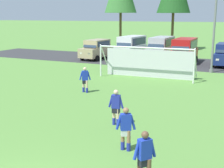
% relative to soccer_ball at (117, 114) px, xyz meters
% --- Properties ---
extents(ground_plane, '(400.00, 400.00, 0.00)m').
position_rel_soccer_ball_xyz_m(ground_plane, '(0.26, 7.05, -0.11)').
color(ground_plane, '#598C3D').
extents(parking_lot_strip, '(52.00, 8.40, 0.01)m').
position_rel_soccer_ball_xyz_m(parking_lot_strip, '(0.26, 18.18, -0.11)').
color(parking_lot_strip, '#333335').
rests_on(parking_lot_strip, ground).
extents(soccer_ball, '(0.22, 0.22, 0.22)m').
position_rel_soccer_ball_xyz_m(soccer_ball, '(0.00, 0.00, 0.00)').
color(soccer_ball, white).
rests_on(soccer_ball, ground).
extents(soccer_goal, '(7.50, 2.28, 2.57)m').
position_rel_soccer_ball_xyz_m(soccer_goal, '(-1.56, 9.56, 1.18)').
color(soccer_goal, white).
rests_on(soccer_goal, ground).
extents(player_striker_near, '(0.75, 0.30, 1.64)m').
position_rel_soccer_ball_xyz_m(player_striker_near, '(0.45, -1.23, 0.71)').
color(player_striker_near, beige).
rests_on(player_striker_near, ground).
extents(player_defender_far, '(0.72, 0.40, 1.64)m').
position_rel_soccer_ball_xyz_m(player_defender_far, '(1.83, -3.50, 0.71)').
color(player_defender_far, '#936B4C').
rests_on(player_defender_far, ground).
extents(player_winger_left, '(0.60, 0.57, 1.64)m').
position_rel_soccer_ball_xyz_m(player_winger_left, '(3.17, -5.39, 0.71)').
color(player_winger_left, brown).
rests_on(player_winger_left, ground).
extents(player_winger_right, '(0.69, 0.43, 1.64)m').
position_rel_soccer_ball_xyz_m(player_winger_right, '(-3.73, 3.43, 0.71)').
color(player_winger_right, beige).
rests_on(player_winger_right, ground).
extents(parked_car_slot_far_left, '(2.41, 4.74, 2.16)m').
position_rel_soccer_ball_xyz_m(parked_car_slot_far_left, '(-9.99, 17.28, 1.00)').
color(parked_car_slot_far_left, tan).
rests_on(parked_car_slot_far_left, ground).
extents(parked_car_slot_left, '(2.48, 4.94, 2.52)m').
position_rel_soccer_ball_xyz_m(parked_car_slot_left, '(-6.62, 19.37, 1.23)').
color(parked_car_slot_left, silver).
rests_on(parked_car_slot_left, ground).
extents(parked_car_slot_center_left, '(2.30, 4.85, 2.52)m').
position_rel_soccer_ball_xyz_m(parked_car_slot_center_left, '(-3.16, 19.42, 1.23)').
color(parked_car_slot_center_left, '#B2B2BC').
rests_on(parked_car_slot_center_left, ground).
extents(parked_car_slot_center, '(2.24, 4.82, 2.52)m').
position_rel_soccer_ball_xyz_m(parked_car_slot_center, '(-0.39, 18.11, 1.23)').
color(parked_car_slot_center, red).
rests_on(parked_car_slot_center, ground).
extents(street_lamp, '(2.00, 0.32, 7.10)m').
position_rel_soccer_ball_xyz_m(street_lamp, '(2.98, 13.93, 3.57)').
color(street_lamp, slate).
rests_on(street_lamp, ground).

